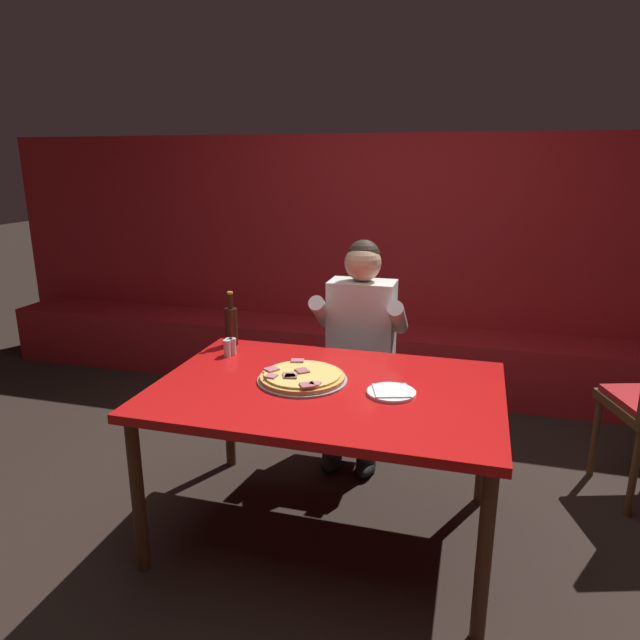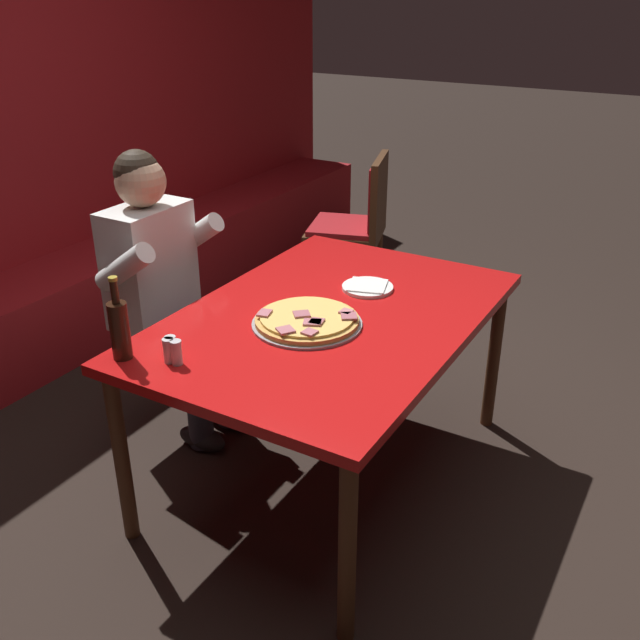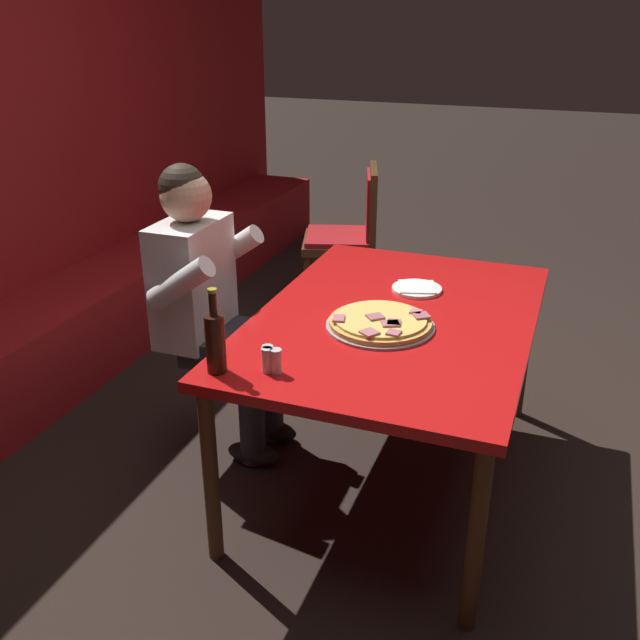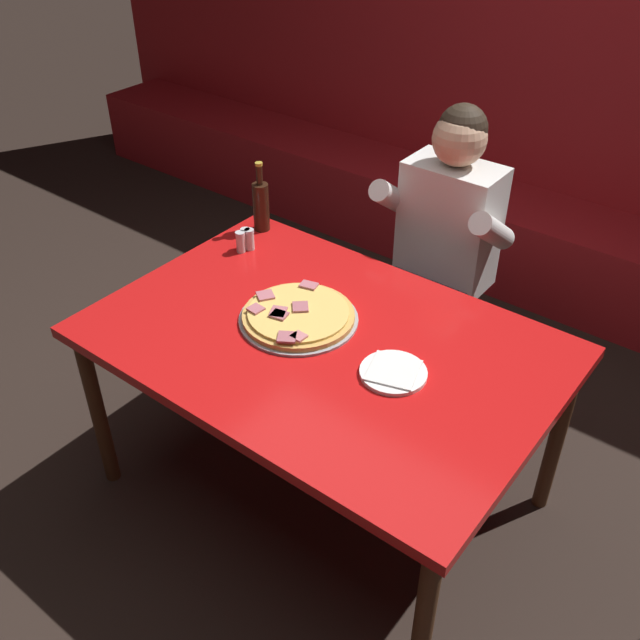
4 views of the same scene
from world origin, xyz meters
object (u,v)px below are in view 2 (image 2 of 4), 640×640
object	(u,v)px
pizza	(307,320)
shaker_parmesan	(177,354)
plate_white_paper	(368,287)
beer_bottle	(119,328)
shaker_red_pepper_flakes	(171,349)
dining_chair_side_aisle	(358,220)
shaker_oregano	(169,352)
diner_seated_blue_shirt	(166,285)
main_dining_table	(330,329)

from	to	relation	value
pizza	shaker_parmesan	bearing A→B (deg)	154.87
plate_white_paper	beer_bottle	distance (m)	1.04
plate_white_paper	beer_bottle	world-z (taller)	beer_bottle
plate_white_paper	shaker_red_pepper_flakes	xyz separation A→B (m)	(-0.86, 0.30, 0.03)
pizza	shaker_parmesan	size ratio (longest dim) A/B	4.74
pizza	dining_chair_side_aisle	size ratio (longest dim) A/B	0.42
shaker_oregano	shaker_parmesan	xyz separation A→B (m)	(0.00, -0.03, 0.00)
shaker_red_pepper_flakes	shaker_oregano	bearing A→B (deg)	-163.21
shaker_red_pepper_flakes	dining_chair_side_aisle	xyz separation A→B (m)	(2.13, 0.41, -0.21)
shaker_red_pepper_flakes	diner_seated_blue_shirt	xyz separation A→B (m)	(0.55, 0.51, -0.08)
beer_bottle	diner_seated_blue_shirt	xyz separation A→B (m)	(0.62, 0.36, -0.15)
beer_bottle	shaker_oregano	bearing A→B (deg)	-70.89
pizza	diner_seated_blue_shirt	bearing A→B (deg)	82.63
shaker_parmesan	diner_seated_blue_shirt	world-z (taller)	diner_seated_blue_shirt
beer_bottle	pizza	bearing A→B (deg)	-37.84
main_dining_table	shaker_oregano	distance (m)	0.66
main_dining_table	shaker_red_pepper_flakes	world-z (taller)	shaker_red_pepper_flakes
main_dining_table	diner_seated_blue_shirt	xyz separation A→B (m)	(-0.03, 0.79, 0.03)
shaker_red_pepper_flakes	pizza	bearing A→B (deg)	-29.42
shaker_red_pepper_flakes	diner_seated_blue_shirt	world-z (taller)	diner_seated_blue_shirt
pizza	beer_bottle	world-z (taller)	beer_bottle
shaker_red_pepper_flakes	dining_chair_side_aisle	distance (m)	2.18
main_dining_table	pizza	xyz separation A→B (m)	(-0.13, 0.03, 0.08)
dining_chair_side_aisle	main_dining_table	bearing A→B (deg)	-156.16
shaker_oregano	shaker_red_pepper_flakes	bearing A→B (deg)	16.79
pizza	main_dining_table	bearing A→B (deg)	-11.48
main_dining_table	pizza	bearing A→B (deg)	168.52
main_dining_table	shaker_parmesan	bearing A→B (deg)	157.57
plate_white_paper	beer_bottle	size ratio (longest dim) A/B	0.72
pizza	diner_seated_blue_shirt	xyz separation A→B (m)	(0.10, 0.77, -0.06)
shaker_oregano	dining_chair_side_aisle	bearing A→B (deg)	10.85
main_dining_table	diner_seated_blue_shirt	distance (m)	0.80
shaker_oregano	dining_chair_side_aisle	distance (m)	2.20
main_dining_table	beer_bottle	bearing A→B (deg)	146.34
shaker_oregano	dining_chair_side_aisle	size ratio (longest dim) A/B	0.09
plate_white_paper	shaker_red_pepper_flakes	size ratio (longest dim) A/B	2.44
beer_bottle	shaker_red_pepper_flakes	distance (m)	0.18
shaker_red_pepper_flakes	beer_bottle	bearing A→B (deg)	115.11
diner_seated_blue_shirt	pizza	bearing A→B (deg)	-97.37
shaker_red_pepper_flakes	shaker_oregano	world-z (taller)	same
diner_seated_blue_shirt	dining_chair_side_aisle	world-z (taller)	diner_seated_blue_shirt
pizza	plate_white_paper	world-z (taller)	pizza
main_dining_table	shaker_oregano	size ratio (longest dim) A/B	17.62
shaker_parmesan	diner_seated_blue_shirt	size ratio (longest dim) A/B	0.07
shaker_parmesan	plate_white_paper	bearing A→B (deg)	-16.47
beer_bottle	shaker_oregano	world-z (taller)	beer_bottle
diner_seated_blue_shirt	dining_chair_side_aisle	distance (m)	1.59
diner_seated_blue_shirt	dining_chair_side_aisle	bearing A→B (deg)	-3.87
shaker_oregano	dining_chair_side_aisle	world-z (taller)	dining_chair_side_aisle
shaker_parmesan	shaker_red_pepper_flakes	bearing A→B (deg)	68.51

